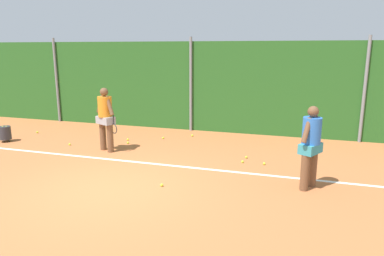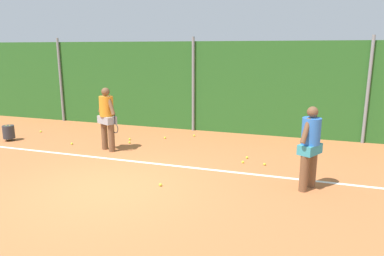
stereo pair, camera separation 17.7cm
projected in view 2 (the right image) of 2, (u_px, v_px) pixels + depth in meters
ground_plane at (145, 164)px, 9.20m from camera, size 30.05×30.05×0.00m
hedge_fence_backdrop at (195, 86)px, 12.74m from camera, size 19.53×0.25×3.16m
fence_post_left at (61, 80)px, 14.29m from camera, size 0.10×0.10×3.32m
fence_post_center at (193, 85)px, 12.56m from camera, size 0.10×0.10×3.32m
fence_post_right at (368, 91)px, 10.84m from camera, size 0.10×0.10×3.32m
court_baseline_paint at (146, 163)px, 9.26m from camera, size 14.27×0.10×0.01m
player_foreground_near at (310, 144)px, 7.34m from camera, size 0.51×0.76×1.78m
player_midcourt at (107, 116)px, 10.17m from camera, size 0.80×0.51×1.84m
ball_hopper at (9, 132)px, 11.42m from camera, size 0.36×0.36×0.51m
tennis_ball_0 at (194, 136)px, 12.02m from camera, size 0.07×0.07×0.07m
tennis_ball_1 at (243, 162)px, 9.22m from camera, size 0.07×0.07×0.07m
tennis_ball_2 at (72, 144)px, 11.00m from camera, size 0.07×0.07×0.07m
tennis_ball_3 at (130, 142)px, 11.14m from camera, size 0.07×0.07×0.07m
tennis_ball_4 at (247, 157)px, 9.60m from camera, size 0.07×0.07×0.07m
tennis_ball_5 at (165, 138)px, 11.72m from camera, size 0.07×0.07×0.07m
tennis_ball_6 at (161, 185)px, 7.69m from camera, size 0.07×0.07×0.07m
tennis_ball_7 at (41, 131)px, 12.60m from camera, size 0.07×0.07×0.07m
tennis_ball_8 at (265, 164)px, 9.05m from camera, size 0.07×0.07×0.07m
tennis_ball_9 at (130, 139)px, 11.54m from camera, size 0.07×0.07×0.07m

